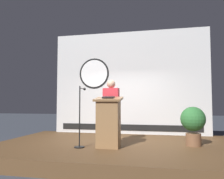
# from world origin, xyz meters

# --- Properties ---
(ground_plane) EXTENTS (40.00, 40.00, 0.00)m
(ground_plane) POSITION_xyz_m (0.00, 0.00, 0.00)
(ground_plane) COLOR #383D47
(stage_platform) EXTENTS (6.40, 4.00, 0.30)m
(stage_platform) POSITION_xyz_m (0.00, 0.00, 0.15)
(stage_platform) COLOR brown
(stage_platform) RESTS_ON ground
(banner_display) EXTENTS (5.27, 0.12, 3.51)m
(banner_display) POSITION_xyz_m (-0.02, 1.85, 2.04)
(banner_display) COLOR silver
(banner_display) RESTS_ON stage_platform
(podium) EXTENTS (0.64, 0.50, 1.21)m
(podium) POSITION_xyz_m (-0.17, -0.56, 0.89)
(podium) COLOR olive
(podium) RESTS_ON stage_platform
(speaker_person) EXTENTS (0.40, 0.26, 1.64)m
(speaker_person) POSITION_xyz_m (-0.21, -0.08, 1.14)
(speaker_person) COLOR black
(speaker_person) RESTS_ON stage_platform
(microphone_stand) EXTENTS (0.24, 0.49, 1.44)m
(microphone_stand) POSITION_xyz_m (-0.84, -0.66, 0.80)
(microphone_stand) COLOR black
(microphone_stand) RESTS_ON stage_platform
(potted_plant) EXTENTS (0.60, 0.60, 0.95)m
(potted_plant) POSITION_xyz_m (1.81, 0.07, 0.87)
(potted_plant) COLOR brown
(potted_plant) RESTS_ON stage_platform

